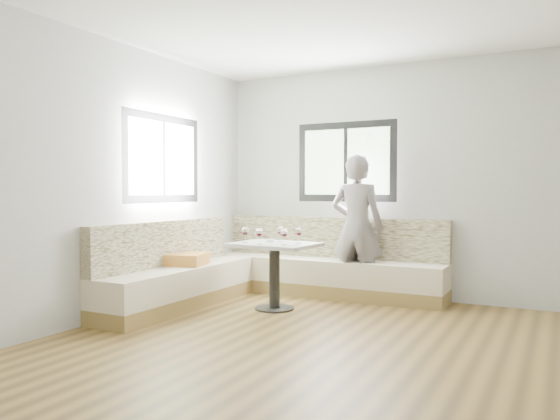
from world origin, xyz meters
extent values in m
cube|color=brown|center=(0.00, 0.00, 0.00)|extent=(5.00, 5.00, 0.01)
cube|color=#B7B7B2|center=(0.00, 2.50, 1.40)|extent=(5.00, 0.01, 2.80)
cube|color=#B7B7B2|center=(0.00, -2.50, 1.40)|extent=(5.00, 0.01, 2.80)
cube|color=#B7B7B2|center=(-2.50, 0.00, 1.40)|extent=(0.01, 5.00, 2.80)
cube|color=black|center=(-0.90, 2.49, 1.65)|extent=(1.30, 0.02, 1.00)
cube|color=black|center=(-2.49, 0.90, 1.65)|extent=(0.02, 1.30, 1.00)
cube|color=olive|center=(-1.05, 2.23, 0.08)|extent=(2.90, 0.55, 0.16)
cube|color=beige|center=(-1.05, 2.23, 0.30)|extent=(2.90, 0.55, 0.29)
cube|color=beige|center=(-1.05, 2.43, 0.70)|extent=(2.90, 0.14, 0.50)
cube|color=olive|center=(-2.23, 0.82, 0.08)|extent=(0.55, 2.25, 0.16)
cube|color=beige|center=(-2.23, 0.82, 0.30)|extent=(0.55, 2.25, 0.29)
cube|color=beige|center=(-2.43, 0.82, 0.70)|extent=(0.14, 2.25, 0.50)
cube|color=#C07641|center=(-2.25, 0.98, 0.52)|extent=(0.53, 0.53, 0.13)
cylinder|color=black|center=(-1.24, 1.23, 0.01)|extent=(0.43, 0.43, 0.02)
cylinder|color=black|center=(-1.24, 1.23, 0.34)|extent=(0.12, 0.12, 0.68)
cube|color=silver|center=(-1.24, 1.23, 0.70)|extent=(0.92, 0.73, 0.04)
imported|color=slate|center=(-0.64, 2.18, 0.86)|extent=(0.64, 0.43, 1.71)
cylinder|color=white|center=(-1.33, 1.31, 0.74)|extent=(0.09, 0.09, 0.03)
sphere|color=black|center=(-1.32, 1.32, 0.75)|extent=(0.02, 0.02, 0.02)
sphere|color=black|center=(-1.34, 1.32, 0.75)|extent=(0.02, 0.02, 0.02)
sphere|color=black|center=(-1.33, 1.30, 0.75)|extent=(0.02, 0.02, 0.02)
cylinder|color=white|center=(-1.53, 1.10, 0.72)|extent=(0.06, 0.06, 0.01)
cylinder|color=white|center=(-1.53, 1.10, 0.77)|extent=(0.01, 0.01, 0.08)
ellipsoid|color=white|center=(-1.53, 1.10, 0.85)|extent=(0.08, 0.08, 0.10)
cylinder|color=#480614|center=(-1.53, 1.10, 0.83)|extent=(0.05, 0.05, 0.02)
cylinder|color=white|center=(-1.31, 1.01, 0.72)|extent=(0.06, 0.06, 0.01)
cylinder|color=white|center=(-1.31, 1.01, 0.77)|extent=(0.01, 0.01, 0.08)
ellipsoid|color=white|center=(-1.31, 1.01, 0.85)|extent=(0.08, 0.08, 0.10)
cylinder|color=#480614|center=(-1.31, 1.01, 0.83)|extent=(0.05, 0.05, 0.02)
cylinder|color=white|center=(-1.05, 1.08, 0.72)|extent=(0.06, 0.06, 0.01)
cylinder|color=white|center=(-1.05, 1.08, 0.77)|extent=(0.01, 0.01, 0.08)
ellipsoid|color=white|center=(-1.05, 1.08, 0.85)|extent=(0.08, 0.08, 0.10)
cylinder|color=#480614|center=(-1.05, 1.08, 0.83)|extent=(0.05, 0.05, 0.02)
cylinder|color=white|center=(-1.23, 1.34, 0.72)|extent=(0.06, 0.06, 0.01)
cylinder|color=white|center=(-1.23, 1.34, 0.77)|extent=(0.01, 0.01, 0.08)
ellipsoid|color=white|center=(-1.23, 1.34, 0.85)|extent=(0.08, 0.08, 0.10)
cylinder|color=#480614|center=(-1.23, 1.34, 0.83)|extent=(0.05, 0.05, 0.02)
cylinder|color=white|center=(-0.98, 1.29, 0.72)|extent=(0.06, 0.06, 0.01)
cylinder|color=white|center=(-0.98, 1.29, 0.77)|extent=(0.01, 0.01, 0.08)
ellipsoid|color=white|center=(-0.98, 1.29, 0.85)|extent=(0.08, 0.08, 0.10)
cylinder|color=#480614|center=(-0.98, 1.29, 0.83)|extent=(0.05, 0.05, 0.02)
camera|label=1|loc=(1.54, -3.95, 1.28)|focal=35.00mm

